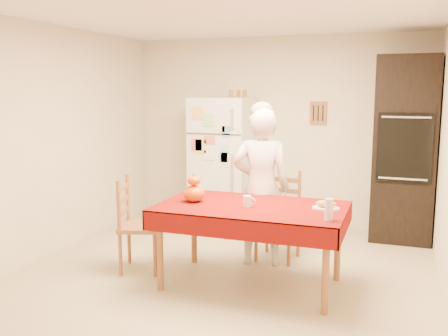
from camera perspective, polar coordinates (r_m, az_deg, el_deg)
The scene contains 17 objects.
floor at distance 4.97m, azimuth -0.47°, elevation -12.37°, with size 4.50×4.50×0.00m, color tan.
room_shell at distance 4.63m, azimuth -0.48°, elevation 6.67°, with size 4.02×4.52×2.51m.
refrigerator at distance 6.68m, azimuth -0.15°, elevation 0.75°, with size 0.75×0.74×1.70m.
oven_cabinet at distance 6.31m, azimuth 19.90°, elevation 2.01°, with size 0.70×0.62×2.20m.
dining_table at distance 4.58m, azimuth 3.16°, elevation -5.13°, with size 1.70×1.00×0.76m.
chair_far at distance 5.41m, azimuth 6.39°, elevation -4.99°, with size 0.45×0.44×0.95m.
chair_left at distance 5.08m, azimuth -10.20°, elevation -5.98°, with size 0.50×0.52×0.95m.
seated_woman at distance 5.14m, azimuth 4.25°, elevation -2.20°, with size 0.59×0.39×1.63m, color silver.
coffee_mug at distance 4.51m, azimuth 2.66°, elevation -3.81°, with size 0.08×0.08×0.10m, color white.
pumpkin_lower at distance 4.70m, azimuth -3.45°, elevation -2.93°, with size 0.21×0.21×0.15m, color #D25304.
pumpkin_upper at distance 4.68m, azimuth -3.46°, elevation -1.44°, with size 0.12×0.12×0.09m, color #CA3804.
wine_glass at distance 4.13m, azimuth 11.88°, elevation -4.65°, with size 0.07×0.07×0.18m, color silver.
bread_plate at distance 4.50m, azimuth 11.55°, elevation -4.53°, with size 0.24×0.24×0.02m, color white.
bread_loaf at distance 4.49m, azimuth 11.57°, elevation -4.03°, with size 0.18×0.10×0.06m, color #9E804D.
spice_jar_left at distance 6.63m, azimuth 0.80°, elevation 8.49°, with size 0.05×0.05×0.10m, color #97661B.
spice_jar_mid at distance 6.59m, azimuth 1.66°, elevation 8.48°, with size 0.05×0.05×0.10m, color #90541A.
spice_jar_right at distance 6.57m, azimuth 2.40°, elevation 8.48°, with size 0.05×0.05×0.10m, color #90511A.
Camera 1 is at (1.60, -4.34, 1.81)m, focal length 40.00 mm.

